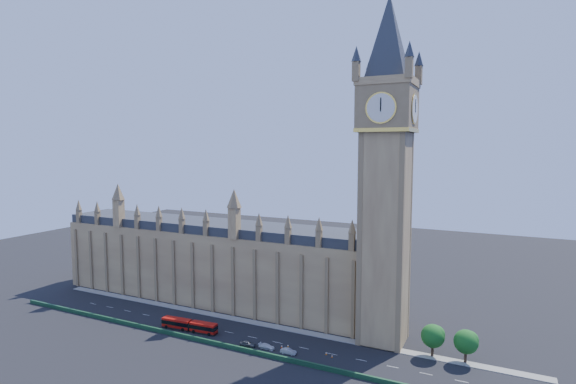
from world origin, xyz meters
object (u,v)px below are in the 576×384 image
at_px(car_silver, 288,351).
at_px(car_white, 267,346).
at_px(red_bus, 189,325).
at_px(car_grey, 248,344).

distance_m(car_silver, car_white, 6.55).
height_order(red_bus, car_silver, red_bus).
bearing_deg(car_white, car_grey, 100.04).
xyz_separation_m(car_grey, car_silver, (11.90, 0.80, -0.04)).
xyz_separation_m(red_bus, car_silver, (33.00, -0.92, -0.91)).
height_order(red_bus, car_white, red_bus).
distance_m(red_bus, car_white, 26.48).
relative_size(car_grey, car_silver, 1.03).
bearing_deg(car_silver, red_bus, 86.05).
height_order(car_grey, car_silver, car_grey).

